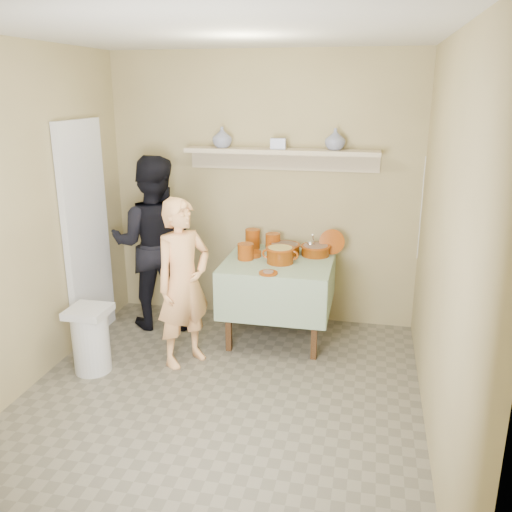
% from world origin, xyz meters
% --- Properties ---
extents(ground, '(3.50, 3.50, 0.00)m').
position_xyz_m(ground, '(0.00, 0.00, 0.00)').
color(ground, '#6D6756').
rests_on(ground, ground).
extents(tile_panel, '(0.06, 0.70, 2.00)m').
position_xyz_m(tile_panel, '(-1.46, 0.95, 1.00)').
color(tile_panel, silver).
rests_on(tile_panel, ground).
extents(plate_stack_a, '(0.14, 0.14, 0.19)m').
position_xyz_m(plate_stack_a, '(-0.06, 1.59, 0.86)').
color(plate_stack_a, '#7F2F06').
rests_on(plate_stack_a, serving_table).
extents(plate_stack_b, '(0.14, 0.14, 0.17)m').
position_xyz_m(plate_stack_b, '(0.14, 1.55, 0.85)').
color(plate_stack_b, '#7F2F06').
rests_on(plate_stack_b, serving_table).
extents(bowl_stack, '(0.15, 0.15, 0.15)m').
position_xyz_m(bowl_stack, '(-0.05, 1.23, 0.83)').
color(bowl_stack, '#7F2F06').
rests_on(bowl_stack, serving_table).
extents(empty_bowl, '(0.16, 0.16, 0.05)m').
position_xyz_m(empty_bowl, '(-0.01, 1.33, 0.79)').
color(empty_bowl, '#7F2F06').
rests_on(empty_bowl, serving_table).
extents(propped_lid, '(0.24, 0.08, 0.24)m').
position_xyz_m(propped_lid, '(0.70, 1.55, 0.88)').
color(propped_lid, '#7F2F06').
rests_on(propped_lid, serving_table).
extents(vase_right, '(0.19, 0.19, 0.19)m').
position_xyz_m(vase_right, '(0.69, 1.63, 1.82)').
color(vase_right, navy).
rests_on(vase_right, wall_shelf).
extents(vase_left, '(0.24, 0.24, 0.19)m').
position_xyz_m(vase_left, '(-0.36, 1.61, 1.82)').
color(vase_left, navy).
rests_on(vase_left, wall_shelf).
extents(ceramic_box, '(0.14, 0.11, 0.10)m').
position_xyz_m(ceramic_box, '(0.17, 1.61, 1.77)').
color(ceramic_box, navy).
rests_on(ceramic_box, wall_shelf).
extents(person_cook, '(0.58, 0.62, 1.43)m').
position_xyz_m(person_cook, '(-0.44, 0.63, 0.71)').
color(person_cook, '#F5AB6A').
rests_on(person_cook, ground).
extents(person_helper, '(0.93, 0.79, 1.67)m').
position_xyz_m(person_helper, '(-0.98, 1.31, 0.84)').
color(person_helper, black).
rests_on(person_helper, ground).
extents(room_shell, '(3.04, 3.54, 2.62)m').
position_xyz_m(room_shell, '(0.00, 0.00, 1.61)').
color(room_shell, tan).
rests_on(room_shell, ground).
extents(serving_table, '(0.97, 0.97, 0.76)m').
position_xyz_m(serving_table, '(0.25, 1.28, 0.64)').
color(serving_table, '#4C2D16').
rests_on(serving_table, ground).
extents(cazuela_meat_a, '(0.30, 0.30, 0.10)m').
position_xyz_m(cazuela_meat_a, '(0.27, 1.47, 0.82)').
color(cazuela_meat_a, '#5F2303').
rests_on(cazuela_meat_a, serving_table).
extents(cazuela_meat_b, '(0.28, 0.28, 0.10)m').
position_xyz_m(cazuela_meat_b, '(0.56, 1.48, 0.82)').
color(cazuela_meat_b, '#5F2303').
rests_on(cazuela_meat_b, serving_table).
extents(ladle, '(0.08, 0.26, 0.19)m').
position_xyz_m(ladle, '(0.51, 1.48, 0.87)').
color(ladle, silver).
rests_on(ladle, cazuela_meat_b).
extents(cazuela_rice, '(0.33, 0.25, 0.14)m').
position_xyz_m(cazuela_rice, '(0.28, 1.19, 0.85)').
color(cazuela_rice, '#5F2303').
rests_on(cazuela_rice, serving_table).
extents(front_plate, '(0.16, 0.16, 0.03)m').
position_xyz_m(front_plate, '(0.23, 0.87, 0.77)').
color(front_plate, '#7F2F06').
rests_on(front_plate, serving_table).
extents(wall_shelf, '(1.80, 0.25, 0.21)m').
position_xyz_m(wall_shelf, '(0.20, 1.65, 1.67)').
color(wall_shelf, '#C2B090').
rests_on(wall_shelf, room_shell).
extents(trash_bin, '(0.32, 0.32, 0.56)m').
position_xyz_m(trash_bin, '(-1.14, 0.31, 0.28)').
color(trash_bin, silver).
rests_on(trash_bin, ground).
extents(electrical_cord, '(0.01, 0.05, 0.90)m').
position_xyz_m(electrical_cord, '(1.47, 1.48, 1.25)').
color(electrical_cord, silver).
rests_on(electrical_cord, wall_shelf).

